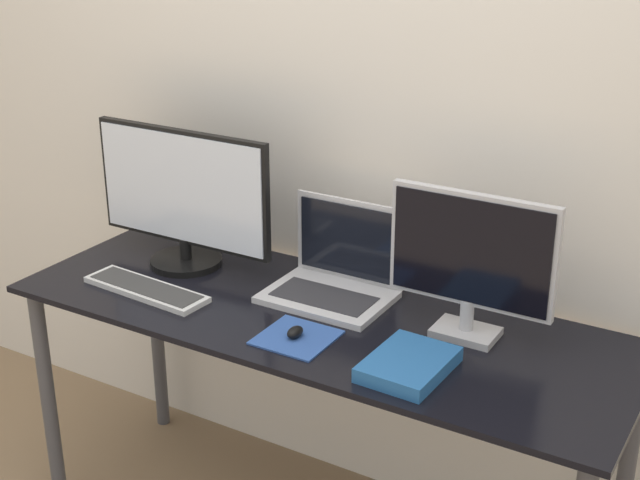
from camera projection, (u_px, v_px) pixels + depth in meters
wall_back at (383, 114)px, 2.56m from camera, size 7.00×0.05×2.50m
desk at (317, 347)px, 2.48m from camera, size 1.74×0.62×0.77m
monitor_left at (183, 198)px, 2.68m from camera, size 0.61×0.22×0.43m
monitor_right at (471, 259)px, 2.24m from camera, size 0.44×0.12×0.39m
laptop at (336, 273)px, 2.54m from camera, size 0.35×0.26×0.26m
keyboard at (146, 289)px, 2.56m from camera, size 0.41×0.14×0.02m
mousepad at (297, 337)px, 2.31m from camera, size 0.19×0.19×0.00m
mouse at (295, 332)px, 2.30m from camera, size 0.03×0.06×0.03m
book at (409, 365)px, 2.14m from camera, size 0.19×0.25×0.04m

